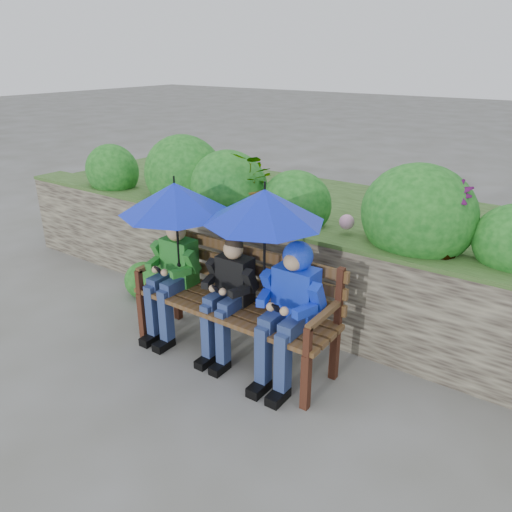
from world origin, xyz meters
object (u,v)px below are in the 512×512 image
Objects in this scene: boy_middle at (228,291)px; boy_right at (290,302)px; umbrella_left at (175,198)px; umbrella_right at (265,206)px; park_bench at (238,296)px; boy_left at (172,272)px.

boy_middle is 0.63m from boy_right.
umbrella_right is (0.94, 0.02, 0.08)m from umbrella_left.
umbrella_left is 0.94m from umbrella_right.
boy_right is (0.59, -0.08, 0.16)m from park_bench.
umbrella_right is (0.33, -0.06, 0.90)m from park_bench.
umbrella_left is at bearing -178.67° from umbrella_right.
park_bench is 1.03m from umbrella_left.
park_bench is at bearing 8.07° from umbrella_left.
park_bench is at bearing 171.88° from boy_right.
umbrella_left reaches higher than park_bench.
boy_middle is 0.95m from umbrella_left.
boy_right is at bearing -8.12° from park_bench.
park_bench is 0.12m from boy_middle.
boy_right reaches higher than boy_middle.
boy_middle is at bearing -0.27° from umbrella_left.
umbrella_left reaches higher than boy_right.
umbrella_left is (-1.20, -0.00, 0.67)m from boy_right.
boy_right is at bearing 0.37° from boy_left.
boy_middle reaches higher than park_bench.
umbrella_right is at bearing 1.56° from boy_left.
boy_left is 1.29m from boy_right.
umbrella_left is at bearing 179.73° from boy_middle.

